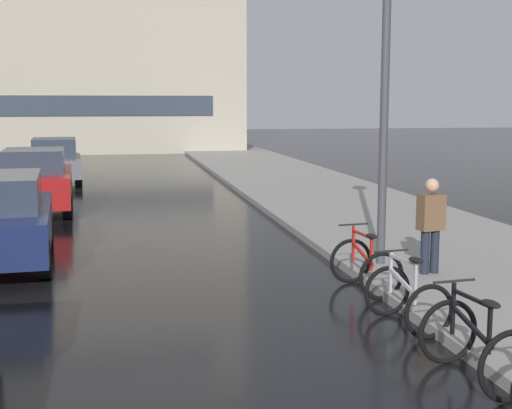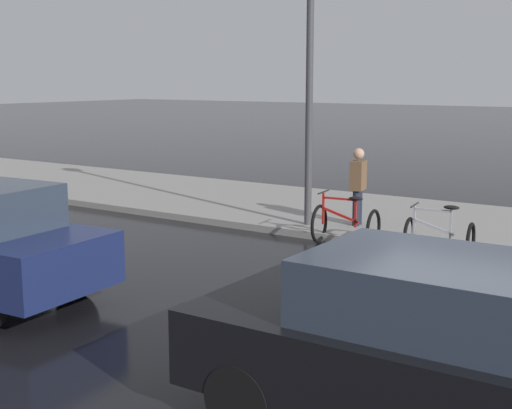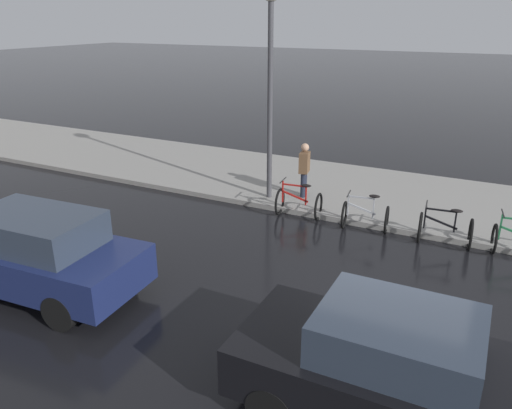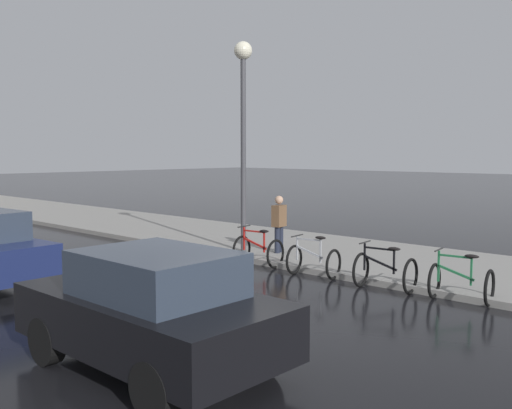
# 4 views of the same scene
# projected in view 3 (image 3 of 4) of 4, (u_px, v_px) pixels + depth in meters

# --- Properties ---
(ground_plane) EXTENTS (140.00, 140.00, 0.00)m
(ground_plane) POSITION_uv_depth(u_px,v_px,m) (391.00, 317.00, 8.68)
(ground_plane) COLOR black
(sidewalk_kerb) EXTENTS (4.80, 60.00, 0.14)m
(sidewalk_kerb) POSITION_uv_depth(u_px,v_px,m) (150.00, 159.00, 17.91)
(sidewalk_kerb) COLOR gray
(sidewalk_kerb) RESTS_ON ground
(bicycle_second) EXTENTS (0.84, 1.21, 0.96)m
(bicycle_second) POSITION_uv_depth(u_px,v_px,m) (445.00, 229.00, 11.23)
(bicycle_second) COLOR black
(bicycle_second) RESTS_ON ground
(bicycle_third) EXTENTS (0.83, 1.16, 0.94)m
(bicycle_third) POSITION_uv_depth(u_px,v_px,m) (365.00, 216.00, 12.03)
(bicycle_third) COLOR black
(bicycle_third) RESTS_ON ground
(bicycle_farthest) EXTENTS (0.83, 1.17, 0.97)m
(bicycle_farthest) POSITION_uv_depth(u_px,v_px,m) (299.00, 203.00, 12.84)
(bicycle_farthest) COLOR black
(bicycle_farthest) RESTS_ON ground
(car_black) EXTENTS (1.88, 3.74, 1.56)m
(car_black) POSITION_uv_depth(u_px,v_px,m) (385.00, 366.00, 6.25)
(car_black) COLOR black
(car_black) RESTS_ON ground
(car_navy) EXTENTS (2.04, 4.40, 1.60)m
(car_navy) POSITION_uv_depth(u_px,v_px,m) (33.00, 252.00, 9.19)
(car_navy) COLOR navy
(car_navy) RESTS_ON ground
(pedestrian) EXTENTS (0.44, 0.31, 1.66)m
(pedestrian) POSITION_uv_depth(u_px,v_px,m) (304.00, 169.00, 13.79)
(pedestrian) COLOR #1E2333
(pedestrian) RESTS_ON ground
(streetlamp) EXTENTS (0.48, 0.48, 5.70)m
(streetlamp) POSITION_uv_depth(u_px,v_px,m) (270.00, 50.00, 12.61)
(streetlamp) COLOR #424247
(streetlamp) RESTS_ON ground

